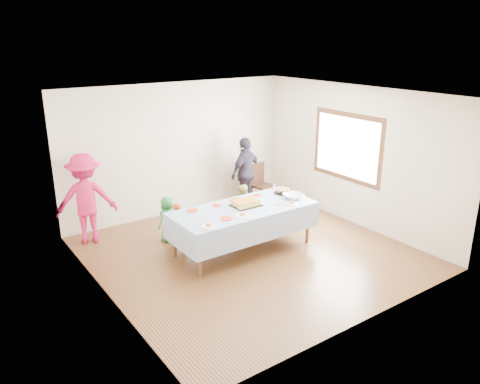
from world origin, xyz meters
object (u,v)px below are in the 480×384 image
(party_table, at_px, (243,211))
(birthday_cake, at_px, (246,203))
(adult_left, at_px, (86,199))
(dining_chair, at_px, (261,182))

(party_table, relative_size, birthday_cake, 5.11)
(party_table, bearing_deg, birthday_cake, 30.89)
(party_table, xyz_separation_m, birthday_cake, (0.09, 0.06, 0.10))
(party_table, bearing_deg, adult_left, 137.92)
(birthday_cake, height_order, adult_left, adult_left)
(birthday_cake, distance_m, adult_left, 2.85)
(party_table, distance_m, adult_left, 2.81)
(party_table, height_order, birthday_cake, birthday_cake)
(birthday_cake, relative_size, dining_chair, 0.54)
(party_table, height_order, adult_left, adult_left)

